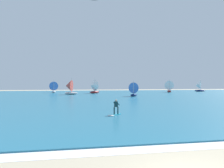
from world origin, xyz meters
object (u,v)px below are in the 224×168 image
kitesurfer (115,109)px  sailboat_mid_left (135,89)px  sailboat_far_right (53,87)px  sailboat_trailing (69,87)px  sailboat_outermost (198,86)px  sailboat_heeled_over (93,87)px  sailboat_anchored_offshore (169,86)px

kitesurfer → sailboat_mid_left: bearing=70.0°
sailboat_far_right → sailboat_mid_left: bearing=-47.3°
sailboat_trailing → sailboat_outermost: bearing=15.6°
sailboat_outermost → sailboat_heeled_over: (-45.90, -8.88, 0.02)m
sailboat_trailing → sailboat_heeled_over: 10.10m
kitesurfer → sailboat_trailing: 43.57m
kitesurfer → sailboat_far_right: size_ratio=0.39×
sailboat_heeled_over → sailboat_mid_left: bearing=-61.1°
sailboat_trailing → sailboat_heeled_over: sailboat_heeled_over is taller
sailboat_outermost → sailboat_far_right: (-60.05, -0.60, -0.23)m
kitesurfer → sailboat_trailing: (-6.09, 43.11, 1.71)m
sailboat_trailing → sailboat_far_right: sailboat_trailing is taller
kitesurfer → sailboat_anchored_offshore: size_ratio=0.36×
sailboat_anchored_offshore → sailboat_heeled_over: bearing=-170.8°
sailboat_far_right → kitesurfer: bearing=-78.0°
sailboat_mid_left → sailboat_far_right: (-23.83, 25.82, 0.21)m
kitesurfer → sailboat_heeled_over: sailboat_heeled_over is taller
sailboat_outermost → sailboat_far_right: sailboat_outermost is taller
kitesurfer → sailboat_anchored_offshore: 63.22m
kitesurfer → sailboat_far_right: (-12.26, 57.56, 1.50)m
sailboat_heeled_over → sailboat_trailing: bearing=-142.3°
sailboat_outermost → sailboat_mid_left: bearing=-143.9°
sailboat_mid_left → sailboat_far_right: 35.13m
sailboat_heeled_over → kitesurfer: bearing=-92.2°
sailboat_outermost → sailboat_anchored_offshore: sailboat_outermost is taller
sailboat_far_right → sailboat_trailing: bearing=-66.9°
kitesurfer → sailboat_anchored_offshore: sailboat_anchored_offshore is taller
sailboat_outermost → sailboat_trailing: size_ratio=1.01×
kitesurfer → sailboat_outermost: size_ratio=0.35×
sailboat_anchored_offshore → sailboat_trailing: 40.12m
kitesurfer → sailboat_heeled_over: size_ratio=0.35×
kitesurfer → sailboat_anchored_offshore: bearing=59.1°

